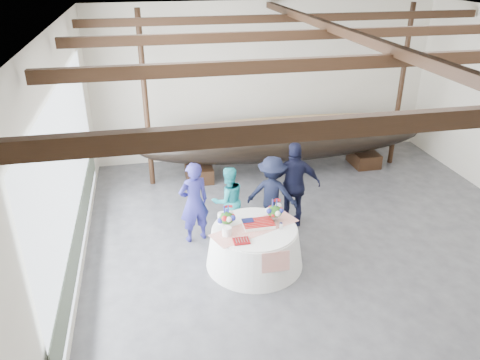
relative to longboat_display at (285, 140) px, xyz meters
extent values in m
cube|color=#3D3D42|center=(-0.21, -4.56, -0.97)|extent=(10.00, 12.00, 0.01)
cube|color=silver|center=(-0.21, 1.44, 1.28)|extent=(10.00, 0.02, 4.50)
cube|color=silver|center=(-5.21, -4.56, 1.28)|extent=(0.02, 12.00, 4.50)
cube|color=white|center=(-0.21, -4.56, 3.53)|extent=(10.00, 12.00, 0.01)
cube|color=black|center=(-0.21, -5.56, 3.28)|extent=(9.80, 0.12, 0.18)
cube|color=black|center=(-0.21, -3.06, 3.28)|extent=(9.80, 0.12, 0.18)
cube|color=black|center=(-0.21, -0.56, 3.28)|extent=(9.80, 0.12, 0.18)
cube|color=black|center=(-0.21, -4.56, 3.41)|extent=(0.15, 11.76, 0.15)
cylinder|color=black|center=(-3.71, 0.00, 1.28)|extent=(0.14, 0.14, 4.50)
cylinder|color=black|center=(3.29, 0.00, 1.28)|extent=(0.14, 0.14, 4.50)
cube|color=silver|center=(-5.16, -3.56, 1.03)|extent=(0.02, 7.00, 3.20)
cube|color=#596654|center=(-5.15, -3.56, -0.07)|extent=(0.02, 7.00, 0.60)
cube|color=black|center=(-2.44, 0.00, -0.77)|extent=(0.71, 0.91, 0.41)
cube|color=black|center=(2.44, 0.00, -0.77)|extent=(0.71, 0.91, 0.41)
ellipsoid|color=black|center=(0.00, 0.00, -0.01)|extent=(8.13, 1.63, 1.12)
cube|color=#9E7A4C|center=(0.00, 0.00, 0.30)|extent=(6.50, 1.07, 0.06)
cone|color=white|center=(-1.85, -4.12, -0.58)|extent=(1.93, 1.93, 0.80)
cylinder|color=white|center=(-1.85, -4.12, -0.17)|extent=(1.63, 1.63, 0.04)
cube|color=red|center=(-1.85, -4.12, -0.14)|extent=(1.86, 1.18, 0.01)
cube|color=white|center=(-1.77, -4.05, -0.11)|extent=(0.60, 0.40, 0.07)
cylinder|color=white|center=(-2.43, -4.27, -0.06)|extent=(0.18, 0.18, 0.17)
cylinder|color=white|center=(-2.44, -3.80, -0.04)|extent=(0.18, 0.18, 0.21)
cube|color=maroon|center=(-2.21, -4.54, -0.13)|extent=(0.30, 0.24, 0.03)
cone|color=silver|center=(-1.37, -4.24, -0.09)|extent=(0.09, 0.09, 0.12)
imported|color=navy|center=(-2.90, -2.99, -0.07)|extent=(0.76, 0.60, 1.81)
imported|color=teal|center=(-2.13, -2.80, -0.20)|extent=(0.86, 0.73, 1.55)
imported|color=black|center=(-1.16, -2.85, -0.11)|extent=(1.28, 1.04, 1.72)
imported|color=black|center=(-0.65, -2.83, 0.03)|extent=(1.22, 0.62, 2.00)
camera|label=1|loc=(-3.72, -11.64, 4.62)|focal=35.00mm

